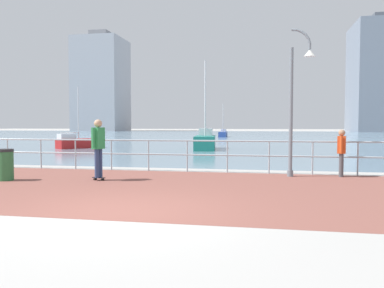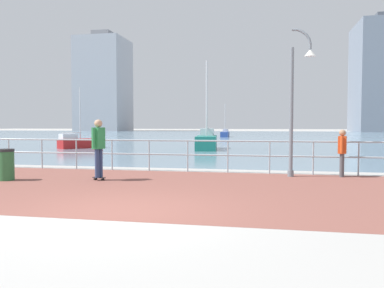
% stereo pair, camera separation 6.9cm
% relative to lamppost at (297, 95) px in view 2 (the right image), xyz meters
% --- Properties ---
extents(ground, '(220.00, 220.00, 0.00)m').
position_rel_lamppost_xyz_m(ground, '(-3.63, 34.28, -2.56)').
color(ground, '#ADAAA5').
extents(brick_paving, '(28.00, 7.00, 0.01)m').
position_rel_lamppost_xyz_m(brick_paving, '(-3.63, -2.86, -2.56)').
color(brick_paving, brown).
rests_on(brick_paving, ground).
extents(harbor_water, '(180.00, 88.00, 0.00)m').
position_rel_lamppost_xyz_m(harbor_water, '(-3.63, 45.64, -2.56)').
color(harbor_water, '#6B899E').
rests_on(harbor_water, ground).
extents(waterfront_railing, '(25.25, 0.06, 1.12)m').
position_rel_lamppost_xyz_m(waterfront_railing, '(-3.63, 0.64, -1.79)').
color(waterfront_railing, '#9EADB7').
rests_on(waterfront_railing, ground).
extents(lamppost, '(0.80, 0.41, 4.64)m').
position_rel_lamppost_xyz_m(lamppost, '(0.00, 0.00, 0.00)').
color(lamppost, slate).
rests_on(lamppost, ground).
extents(skateboarder, '(0.41, 0.56, 1.79)m').
position_rel_lamppost_xyz_m(skateboarder, '(-5.78, -1.89, -1.48)').
color(skateboarder, black).
rests_on(skateboarder, ground).
extents(bystander, '(0.31, 0.56, 1.49)m').
position_rel_lamppost_xyz_m(bystander, '(1.41, 0.29, -1.70)').
color(bystander, '#4C4C51').
rests_on(bystander, ground).
extents(trash_bin, '(0.46, 0.46, 0.93)m').
position_rel_lamppost_xyz_m(trash_bin, '(-8.45, -2.42, -2.09)').
color(trash_bin, '#2D6638').
rests_on(trash_bin, ground).
extents(sailboat_navy, '(1.07, 3.24, 4.52)m').
position_rel_lamppost_xyz_m(sailboat_navy, '(-6.56, 39.95, -2.13)').
color(sailboat_navy, '#284799').
rests_on(sailboat_navy, ground).
extents(sailboat_blue, '(2.49, 3.08, 4.31)m').
position_rel_lamppost_xyz_m(sailboat_blue, '(-13.97, 12.68, -2.15)').
color(sailboat_blue, '#B21E1E').
rests_on(sailboat_blue, ground).
extents(sailboat_gray, '(1.76, 4.32, 5.90)m').
position_rel_lamppost_xyz_m(sailboat_gray, '(-4.90, 13.10, -2.00)').
color(sailboat_gray, '#197266').
rests_on(sailboat_gray, ground).
extents(tower_glass, '(12.67, 12.63, 27.30)m').
position_rel_lamppost_xyz_m(tower_glass, '(-45.56, 88.33, 10.26)').
color(tower_glass, '#A3A8B2').
rests_on(tower_glass, ground).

